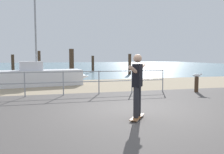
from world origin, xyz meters
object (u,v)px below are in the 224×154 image
(skateboard, at_px, (137,117))
(skateboarder, at_px, (137,82))
(seagull, at_px, (197,75))
(sailboat, at_px, (45,77))
(bollard_short, at_px, (196,85))

(skateboard, bearing_deg, skateboarder, 80.54)
(skateboard, relative_size, seagull, 1.65)
(skateboarder, bearing_deg, seagull, 40.70)
(sailboat, relative_size, skateboarder, 3.07)
(seagull, bearing_deg, skateboarder, -139.30)
(bollard_short, bearing_deg, seagull, -23.27)
(sailboat, distance_m, skateboarder, 8.64)
(sailboat, xyz_separation_m, bollard_short, (6.81, -4.50, -0.16))
(seagull, bearing_deg, skateboard, -139.30)
(sailboat, bearing_deg, skateboard, -73.65)
(sailboat, relative_size, bollard_short, 6.95)
(sailboat, relative_size, skateboard, 6.59)
(skateboard, height_order, skateboarder, skateboarder)
(bollard_short, bearing_deg, skateboarder, -139.15)
(skateboard, height_order, seagull, seagull)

